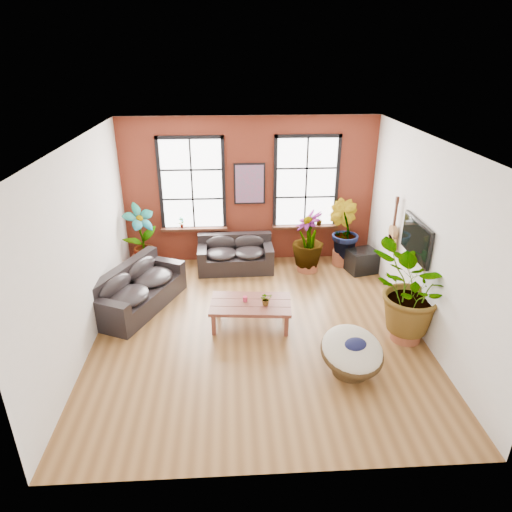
{
  "coord_description": "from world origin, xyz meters",
  "views": [
    {
      "loc": [
        -0.47,
        -7.29,
        4.84
      ],
      "look_at": [
        0.0,
        0.6,
        1.25
      ],
      "focal_mm": 32.0,
      "sensor_mm": 36.0,
      "label": 1
    }
  ],
  "objects_px": {
    "papasan_chair": "(352,352)",
    "sofa_left": "(137,290)",
    "coffee_table": "(251,305)",
    "sofa_back": "(235,255)"
  },
  "relations": [
    {
      "from": "sofa_back",
      "to": "coffee_table",
      "type": "height_order",
      "value": "sofa_back"
    },
    {
      "from": "sofa_back",
      "to": "coffee_table",
      "type": "xyz_separation_m",
      "value": [
        0.25,
        -2.49,
        0.06
      ]
    },
    {
      "from": "papasan_chair",
      "to": "sofa_left",
      "type": "bearing_deg",
      "value": 132.58
    },
    {
      "from": "coffee_table",
      "to": "papasan_chair",
      "type": "bearing_deg",
      "value": -39.07
    },
    {
      "from": "sofa_back",
      "to": "papasan_chair",
      "type": "height_order",
      "value": "sofa_back"
    },
    {
      "from": "sofa_back",
      "to": "papasan_chair",
      "type": "bearing_deg",
      "value": -66.84
    },
    {
      "from": "sofa_left",
      "to": "papasan_chair",
      "type": "height_order",
      "value": "sofa_left"
    },
    {
      "from": "sofa_left",
      "to": "coffee_table",
      "type": "distance_m",
      "value": 2.42
    },
    {
      "from": "sofa_left",
      "to": "papasan_chair",
      "type": "bearing_deg",
      "value": -96.42
    },
    {
      "from": "sofa_back",
      "to": "coffee_table",
      "type": "relative_size",
      "value": 1.13
    }
  ]
}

